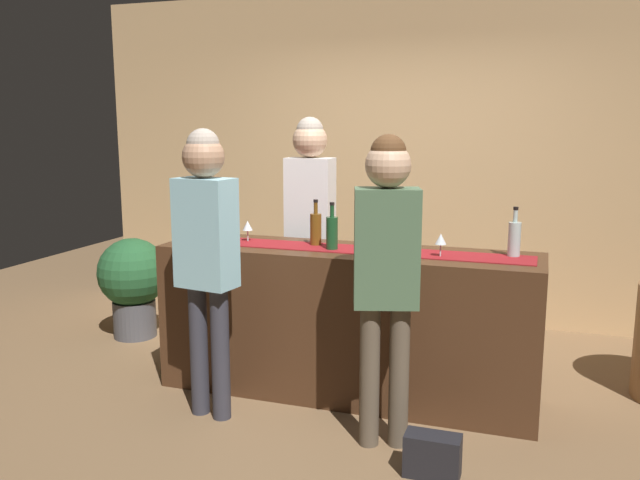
% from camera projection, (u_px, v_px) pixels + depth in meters
% --- Properties ---
extents(ground_plane, '(10.00, 10.00, 0.00)m').
position_uv_depth(ground_plane, '(346.00, 392.00, 4.33)').
color(ground_plane, brown).
extents(back_wall, '(6.00, 0.12, 2.90)m').
position_uv_depth(back_wall, '(408.00, 157.00, 5.84)').
color(back_wall, tan).
rests_on(back_wall, ground).
extents(bar_counter, '(2.42, 0.60, 0.96)m').
position_uv_depth(bar_counter, '(346.00, 322.00, 4.25)').
color(bar_counter, '#472B19').
rests_on(bar_counter, ground).
extents(counter_runner_cloth, '(2.30, 0.28, 0.01)m').
position_uv_depth(counter_runner_cloth, '(347.00, 249.00, 4.16)').
color(counter_runner_cloth, maroon).
rests_on(counter_runner_cloth, bar_counter).
extents(wine_bottle_amber, '(0.07, 0.07, 0.30)m').
position_uv_depth(wine_bottle_amber, '(316.00, 228.00, 4.27)').
color(wine_bottle_amber, brown).
rests_on(wine_bottle_amber, bar_counter).
extents(wine_bottle_green, '(0.07, 0.07, 0.30)m').
position_uv_depth(wine_bottle_green, '(332.00, 232.00, 4.12)').
color(wine_bottle_green, '#194723').
rests_on(wine_bottle_green, bar_counter).
extents(wine_bottle_clear, '(0.07, 0.07, 0.30)m').
position_uv_depth(wine_bottle_clear, '(514.00, 238.00, 3.91)').
color(wine_bottle_clear, '#B2C6C1').
rests_on(wine_bottle_clear, bar_counter).
extents(wine_glass_near_customer, '(0.07, 0.07, 0.14)m').
position_uv_depth(wine_glass_near_customer, '(248.00, 226.00, 4.40)').
color(wine_glass_near_customer, silver).
rests_on(wine_glass_near_customer, bar_counter).
extents(wine_glass_mid_counter, '(0.07, 0.07, 0.14)m').
position_uv_depth(wine_glass_mid_counter, '(441.00, 240.00, 3.90)').
color(wine_glass_mid_counter, silver).
rests_on(wine_glass_mid_counter, bar_counter).
extents(bartender, '(0.34, 0.25, 1.80)m').
position_uv_depth(bartender, '(310.00, 209.00, 4.82)').
color(bartender, '#26262B').
rests_on(bartender, ground).
extents(customer_sipping, '(0.38, 0.29, 1.70)m').
position_uv_depth(customer_sipping, '(386.00, 258.00, 3.45)').
color(customer_sipping, brown).
rests_on(customer_sipping, ground).
extents(customer_browsing, '(0.37, 0.25, 1.73)m').
position_uv_depth(customer_browsing, '(206.00, 242.00, 3.81)').
color(customer_browsing, '#33333D').
rests_on(customer_browsing, ground).
extents(potted_plant_tall, '(0.57, 0.57, 0.83)m').
position_uv_depth(potted_plant_tall, '(133.00, 280.00, 5.39)').
color(potted_plant_tall, '#4C4C51').
rests_on(potted_plant_tall, ground).
extents(handbag, '(0.28, 0.14, 0.22)m').
position_uv_depth(handbag, '(432.00, 456.00, 3.30)').
color(handbag, black).
rests_on(handbag, ground).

